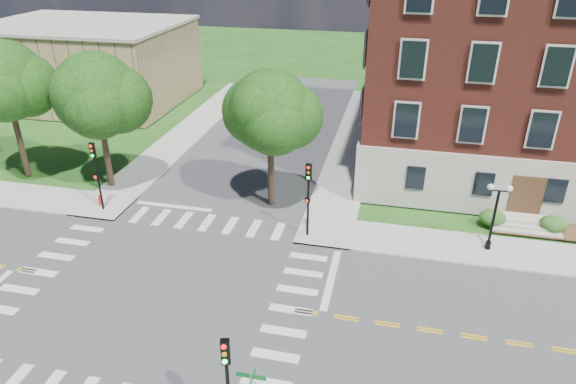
% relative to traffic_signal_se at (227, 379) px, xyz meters
% --- Properties ---
extents(ground, '(160.00, 160.00, 0.00)m').
position_rel_traffic_signal_se_xyz_m(ground, '(-6.66, 7.71, -3.19)').
color(ground, '#1D4814').
rests_on(ground, ground).
extents(road_ew, '(90.00, 12.00, 0.01)m').
position_rel_traffic_signal_se_xyz_m(road_ew, '(-6.66, 7.71, -3.18)').
color(road_ew, '#3D3D3F').
rests_on(road_ew, ground).
extents(road_ns, '(12.00, 90.00, 0.01)m').
position_rel_traffic_signal_se_xyz_m(road_ns, '(-6.66, 7.71, -3.18)').
color(road_ns, '#3D3D3F').
rests_on(road_ns, ground).
extents(sidewalk_ne, '(34.00, 34.00, 0.12)m').
position_rel_traffic_signal_se_xyz_m(sidewalk_ne, '(8.72, 23.08, -3.13)').
color(sidewalk_ne, '#9E9B93').
rests_on(sidewalk_ne, ground).
extents(sidewalk_nw, '(34.00, 34.00, 0.12)m').
position_rel_traffic_signal_se_xyz_m(sidewalk_nw, '(-22.03, 23.08, -3.13)').
color(sidewalk_nw, '#9E9B93').
rests_on(sidewalk_nw, ground).
extents(crosswalk_east, '(2.20, 10.20, 0.02)m').
position_rel_traffic_signal_se_xyz_m(crosswalk_east, '(0.54, 7.71, -3.19)').
color(crosswalk_east, silver).
rests_on(crosswalk_east, ground).
extents(stop_bar_east, '(0.40, 5.50, 0.00)m').
position_rel_traffic_signal_se_xyz_m(stop_bar_east, '(2.14, 10.71, -3.19)').
color(stop_bar_east, silver).
rests_on(stop_bar_east, ground).
extents(secondary_building, '(20.40, 15.40, 8.30)m').
position_rel_traffic_signal_se_xyz_m(secondary_building, '(-28.66, 37.71, 1.09)').
color(secondary_building, tan).
rests_on(secondary_building, ground).
extents(tree_b, '(5.73, 5.73, 10.27)m').
position_rel_traffic_signal_se_xyz_m(tree_b, '(-22.70, 18.59, 4.31)').
color(tree_b, '#332519').
rests_on(tree_b, ground).
extents(tree_c, '(5.88, 5.88, 9.80)m').
position_rel_traffic_signal_se_xyz_m(tree_c, '(-15.48, 18.44, 3.78)').
color(tree_c, '#332519').
rests_on(tree_c, ground).
extents(tree_d, '(5.40, 5.40, 9.32)m').
position_rel_traffic_signal_se_xyz_m(tree_d, '(-3.19, 18.36, 3.53)').
color(tree_d, '#332519').
rests_on(tree_d, ground).
extents(traffic_signal_se, '(0.37, 0.43, 4.80)m').
position_rel_traffic_signal_se_xyz_m(traffic_signal_se, '(0.00, 0.00, 0.00)').
color(traffic_signal_se, black).
rests_on(traffic_signal_se, ground).
extents(traffic_signal_ne, '(0.38, 0.45, 4.80)m').
position_rel_traffic_signal_se_xyz_m(traffic_signal_ne, '(0.05, 14.74, 0.00)').
color(traffic_signal_ne, black).
rests_on(traffic_signal_ne, ground).
extents(traffic_signal_nw, '(0.33, 0.36, 4.80)m').
position_rel_traffic_signal_se_xyz_m(traffic_signal_nw, '(-14.12, 14.93, 0.00)').
color(traffic_signal_nw, black).
rests_on(traffic_signal_nw, ground).
extents(twin_lamp_west, '(1.36, 0.36, 4.23)m').
position_rel_traffic_signal_se_xyz_m(twin_lamp_west, '(10.79, 15.57, -0.66)').
color(twin_lamp_west, black).
rests_on(twin_lamp_west, ground).
extents(fire_hydrant, '(0.35, 0.35, 0.75)m').
position_rel_traffic_signal_se_xyz_m(fire_hydrant, '(-14.59, 15.47, -2.72)').
color(fire_hydrant, red).
rests_on(fire_hydrant, ground).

